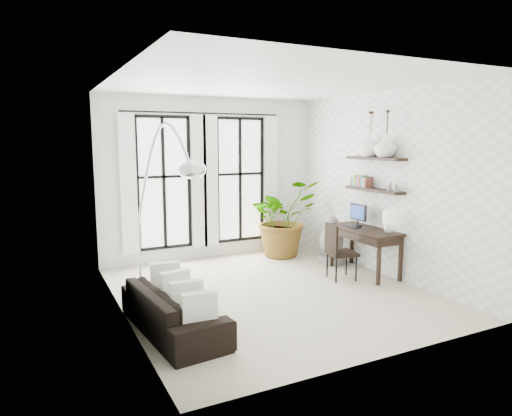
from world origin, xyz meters
TOP-DOWN VIEW (x-y plane):
  - floor at (0.00, 0.00)m, footprint 5.00×5.00m
  - ceiling at (0.00, 0.00)m, footprint 5.00×5.00m
  - wall_left at (-2.25, 0.00)m, footprint 0.00×5.00m
  - wall_right at (2.25, 0.00)m, footprint 0.00×5.00m
  - wall_back at (0.00, 2.50)m, footprint 4.50×0.00m
  - windows at (-0.20, 2.43)m, footprint 3.26×0.13m
  - wall_shelves at (2.11, 0.15)m, footprint 0.25×1.30m
  - sofa at (-1.80, -0.77)m, footprint 0.93×1.97m
  - throw_pillows at (-1.70, -0.77)m, footprint 0.40×1.52m
  - plant at (1.31, 1.91)m, footprint 1.58×1.42m
  - desk at (1.94, 0.07)m, footprint 0.59×1.39m
  - desk_chair at (1.31, 0.05)m, footprint 0.54×0.54m
  - arc_lamp at (-1.70, -0.07)m, footprint 0.77×1.68m
  - buddha at (1.85, 0.97)m, footprint 0.52×0.52m
  - vase_a at (2.11, -0.13)m, footprint 0.37×0.37m
  - vase_b at (2.11, 0.27)m, footprint 0.37×0.37m

SIDE VIEW (x-z plane):
  - floor at x=0.00m, z-range 0.00..0.00m
  - sofa at x=-1.80m, z-range 0.00..0.56m
  - buddha at x=1.85m, z-range -0.07..0.85m
  - throw_pillows at x=-1.70m, z-range 0.30..0.70m
  - desk_chair at x=1.31m, z-range 0.07..1.03m
  - desk at x=1.94m, z-range 0.15..1.37m
  - plant at x=1.31m, z-range 0.00..1.58m
  - windows at x=-0.20m, z-range 0.24..2.88m
  - wall_left at x=-2.25m, z-range -0.90..4.10m
  - wall_right at x=2.25m, z-range -0.90..4.10m
  - wall_back at x=0.00m, z-range -0.65..3.85m
  - wall_shelves at x=2.11m, z-range 1.43..2.03m
  - arc_lamp at x=-1.70m, z-range 0.71..3.31m
  - vase_a at x=2.11m, z-range 2.07..2.46m
  - vase_b at x=2.11m, z-range 2.07..2.46m
  - ceiling at x=0.00m, z-range 3.20..3.20m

